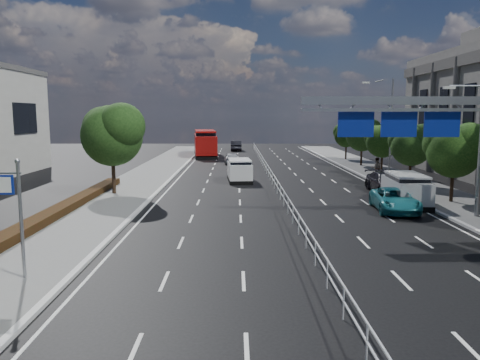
{
  "coord_description": "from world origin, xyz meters",
  "views": [
    {
      "loc": [
        -3.06,
        -15.88,
        5.81
      ],
      "look_at": [
        -2.85,
        8.65,
        2.4
      ],
      "focal_mm": 35.0,
      "sensor_mm": 36.0,
      "label": 1
    }
  ],
  "objects": [
    {
      "name": "toilet_sign",
      "position": [
        -10.95,
        0.0,
        2.94
      ],
      "size": [
        1.62,
        0.18,
        4.34
      ],
      "color": "gray",
      "rests_on": "ground"
    },
    {
      "name": "far_tree_g",
      "position": [
        11.25,
        36.98,
        3.75
      ],
      "size": [
        3.96,
        3.69,
        5.45
      ],
      "color": "black",
      "rests_on": "ground"
    },
    {
      "name": "median_fence",
      "position": [
        0.0,
        22.5,
        0.53
      ],
      "size": [
        0.05,
        85.0,
        1.02
      ],
      "color": "silver",
      "rests_on": "ground"
    },
    {
      "name": "far_tree_d",
      "position": [
        11.25,
        14.48,
        3.69
      ],
      "size": [
        3.85,
        3.59,
        5.34
      ],
      "color": "black",
      "rests_on": "ground"
    },
    {
      "name": "far_tree_e",
      "position": [
        11.25,
        21.98,
        3.56
      ],
      "size": [
        3.63,
        3.38,
        5.13
      ],
      "color": "black",
      "rests_on": "ground"
    },
    {
      "name": "streetlight_far",
      "position": [
        10.5,
        26.0,
        5.21
      ],
      "size": [
        2.78,
        2.4,
        9.0
      ],
      "color": "gray",
      "rests_on": "ground"
    },
    {
      "name": "near_car_silver",
      "position": [
        -3.6,
        39.94,
        0.69
      ],
      "size": [
        1.86,
        4.15,
        1.38
      ],
      "primitive_type": "imported",
      "rotation": [
        0.0,
        0.0,
        3.2
      ],
      "color": "#A2A3A9",
      "rests_on": "ground"
    },
    {
      "name": "overhead_gantry",
      "position": [
        6.74,
        10.05,
        5.61
      ],
      "size": [
        10.24,
        0.38,
        7.45
      ],
      "color": "gray",
      "rests_on": "ground"
    },
    {
      "name": "parked_car_dark",
      "position": [
        8.3,
        19.0,
        0.75
      ],
      "size": [
        2.27,
        5.25,
        1.51
      ],
      "primitive_type": "imported",
      "rotation": [
        0.0,
        0.0,
        0.03
      ],
      "color": "black",
      "rests_on": "ground"
    },
    {
      "name": "silver_minivan",
      "position": [
        7.99,
        14.0,
        1.01
      ],
      "size": [
        2.4,
        5.06,
        2.05
      ],
      "rotation": [
        0.0,
        0.0,
        -0.06
      ],
      "color": "black",
      "rests_on": "ground"
    },
    {
      "name": "far_tree_f",
      "position": [
        11.24,
        29.48,
        3.49
      ],
      "size": [
        3.52,
        3.28,
        5.02
      ],
      "color": "black",
      "rests_on": "ground"
    },
    {
      "name": "white_minivan",
      "position": [
        -2.75,
        25.02,
        0.97
      ],
      "size": [
        2.27,
        4.68,
        1.98
      ],
      "rotation": [
        0.0,
        0.0,
        0.07
      ],
      "color": "black",
      "rests_on": "ground"
    },
    {
      "name": "hedge_near",
      "position": [
        -13.3,
        5.0,
        0.36
      ],
      "size": [
        1.0,
        36.0,
        0.44
      ],
      "primitive_type": "cube",
      "color": "black",
      "rests_on": "sidewalk_near"
    },
    {
      "name": "ground",
      "position": [
        0.0,
        0.0,
        0.0
      ],
      "size": [
        160.0,
        160.0,
        0.0
      ],
      "primitive_type": "plane",
      "color": "black",
      "rests_on": "ground"
    },
    {
      "name": "kerb_near",
      "position": [
        -9.0,
        0.0,
        0.07
      ],
      "size": [
        0.25,
        140.0,
        0.15
      ],
      "primitive_type": "cube",
      "color": "silver",
      "rests_on": "ground"
    },
    {
      "name": "red_bus",
      "position": [
        -7.5,
        51.01,
        1.91
      ],
      "size": [
        4.13,
        12.51,
        3.67
      ],
      "rotation": [
        0.0,
        0.0,
        0.1
      ],
      "color": "black",
      "rests_on": "ground"
    },
    {
      "name": "near_tree_back",
      "position": [
        -11.94,
        17.97,
        4.61
      ],
      "size": [
        4.84,
        4.51,
        6.69
      ],
      "color": "black",
      "rests_on": "ground"
    },
    {
      "name": "pedestrian_b",
      "position": [
        9.6,
        25.85,
        1.09
      ],
      "size": [
        0.99,
        0.81,
        1.9
      ],
      "primitive_type": "imported",
      "rotation": [
        0.0,
        0.0,
        3.04
      ],
      "color": "gray",
      "rests_on": "sidewalk_far"
    },
    {
      "name": "far_tree_h",
      "position": [
        11.24,
        44.48,
        3.42
      ],
      "size": [
        3.41,
        3.18,
        4.91
      ],
      "color": "black",
      "rests_on": "ground"
    },
    {
      "name": "parked_car_teal",
      "position": [
        6.59,
        12.0,
        0.7
      ],
      "size": [
        2.76,
        5.2,
        1.39
      ],
      "primitive_type": "imported",
      "rotation": [
        0.0,
        0.0,
        -0.09
      ],
      "color": "#1A6C76",
      "rests_on": "ground"
    },
    {
      "name": "near_car_dark",
      "position": [
        -3.07,
        60.97,
        0.81
      ],
      "size": [
        1.84,
        4.98,
        1.63
      ],
      "primitive_type": "imported",
      "rotation": [
        0.0,
        0.0,
        3.17
      ],
      "color": "black",
      "rests_on": "ground"
    }
  ]
}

